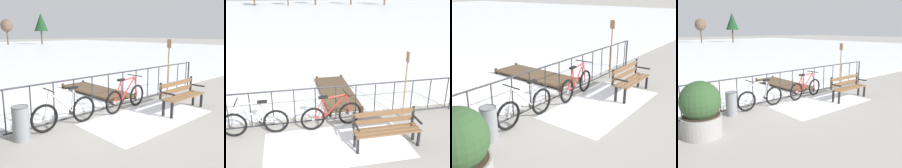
# 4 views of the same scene
# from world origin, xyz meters

# --- Properties ---
(ground_plane) EXTENTS (160.00, 160.00, 0.00)m
(ground_plane) POSITION_xyz_m (0.00, 0.00, 0.00)
(ground_plane) COLOR #9E9991
(frozen_pond) EXTENTS (80.00, 56.00, 0.03)m
(frozen_pond) POSITION_xyz_m (0.00, 28.40, 0.01)
(frozen_pond) COLOR white
(frozen_pond) RESTS_ON ground
(snow_patch) EXTENTS (3.50, 1.75, 0.01)m
(snow_patch) POSITION_xyz_m (0.66, -1.20, 0.00)
(snow_patch) COLOR white
(snow_patch) RESTS_ON ground
(railing_fence) EXTENTS (9.06, 0.06, 1.07)m
(railing_fence) POSITION_xyz_m (0.00, 0.00, 0.56)
(railing_fence) COLOR #2D2D33
(railing_fence) RESTS_ON ground
(bicycle_near_railing) EXTENTS (1.71, 0.52, 0.97)m
(bicycle_near_railing) POSITION_xyz_m (-1.31, -0.30, 0.37)
(bicycle_near_railing) COLOR black
(bicycle_near_railing) RESTS_ON ground
(bicycle_second) EXTENTS (1.71, 0.52, 0.97)m
(bicycle_second) POSITION_xyz_m (0.68, -0.32, 0.37)
(bicycle_second) COLOR black
(bicycle_second) RESTS_ON ground
(park_bench) EXTENTS (1.60, 0.49, 0.89)m
(park_bench) POSITION_xyz_m (1.81, -1.40, 0.51)
(park_bench) COLOR brown
(park_bench) RESTS_ON ground
(oar_upright) EXTENTS (0.04, 0.16, 1.98)m
(oar_upright) POSITION_xyz_m (2.81, -0.22, 1.14)
(oar_upright) COLOR #937047
(oar_upright) RESTS_ON ground
(wooden_dock) EXTENTS (1.10, 3.11, 0.20)m
(wooden_dock) POSITION_xyz_m (1.24, 1.81, 0.12)
(wooden_dock) COLOR brown
(wooden_dock) RESTS_ON ground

